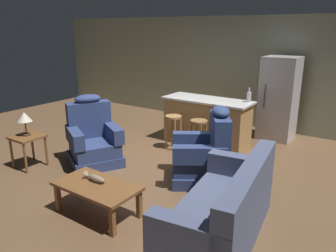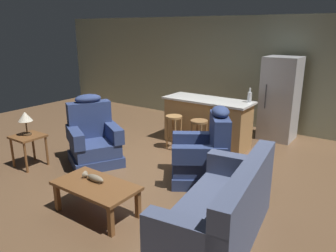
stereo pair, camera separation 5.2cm
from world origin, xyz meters
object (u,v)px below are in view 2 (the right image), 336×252
bar_stool_right (199,131)px  bottle_tall_green (250,97)px  recliner_near_island (204,155)px  recliner_near_lamp (93,139)px  kitchen_island (207,122)px  refrigerator (280,99)px  coffee_table (96,188)px  table_lamp (25,118)px  fish_figurine (94,178)px  couch (222,212)px  end_table (28,141)px  bar_stool_left (174,126)px

bar_stool_right → bottle_tall_green: (0.61, 0.83, 0.58)m
recliner_near_island → bar_stool_right: size_ratio=1.76×
bar_stool_right → bottle_tall_green: 1.19m
recliner_near_lamp → kitchen_island: (1.18, 2.01, 0.06)m
refrigerator → recliner_near_lamp: bearing=-125.1°
coffee_table → table_lamp: table_lamp is taller
coffee_table → fish_figurine: bearing=150.4°
bar_stool_right → refrigerator: (0.90, 1.83, 0.41)m
couch → bar_stool_right: bearing=-61.9°
end_table → bottle_tall_green: (2.74, 2.99, 0.59)m
table_lamp → bottle_tall_green: bottle_tall_green is taller
recliner_near_island → recliner_near_lamp: bearing=-19.4°
fish_figurine → bottle_tall_green: bearing=77.6°
fish_figurine → recliner_near_island: 1.77m
recliner_near_island → bar_stool_right: 1.07m
bottle_tall_green → kitchen_island: bearing=-165.5°
bottle_tall_green → bar_stool_right: bearing=-126.3°
recliner_near_lamp → bottle_tall_green: bottle_tall_green is taller
fish_figurine → bar_stool_left: (-0.45, 2.50, 0.01)m
table_lamp → end_table: bearing=-26.0°
table_lamp → bar_stool_left: (1.58, 2.14, -0.40)m
coffee_table → bar_stool_right: bearing=89.4°
table_lamp → bar_stool_right: 3.06m
end_table → table_lamp: bearing=154.0°
bar_stool_right → bottle_tall_green: bottle_tall_green is taller
couch → refrigerator: 4.02m
recliner_near_island → table_lamp: 3.07m
end_table → bottle_tall_green: 4.09m
couch → recliner_near_island: size_ratio=1.66×
end_table → refrigerator: (3.02, 3.98, 0.42)m
table_lamp → bar_stool_left: bearing=53.5°
end_table → table_lamp: table_lamp is taller
fish_figurine → recliner_near_lamp: (-1.24, 1.12, -0.04)m
bar_stool_right → coffee_table: bearing=-90.6°
recliner_near_lamp → fish_figurine: bearing=-13.1°
recliner_near_island → bottle_tall_green: size_ratio=4.33×
couch → table_lamp: table_lamp is taller
fish_figurine → kitchen_island: kitchen_island is taller
couch → kitchen_island: 3.22m
bar_stool_left → table_lamp: bearing=-126.5°
kitchen_island → bar_stool_right: kitchen_island is taller
end_table → bar_stool_right: (2.12, 2.15, 0.01)m
end_table → recliner_near_lamp: bearing=45.3°
recliner_near_island → kitchen_island: size_ratio=0.67×
bar_stool_right → bottle_tall_green: size_ratio=2.45×
coffee_table → recliner_near_island: 1.79m
fish_figurine → bar_stool_left: size_ratio=0.50×
coffee_table → bar_stool_left: 2.61m
fish_figurine → recliner_near_island: (0.73, 1.62, -0.04)m
fish_figurine → bar_stool_right: bearing=87.3°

